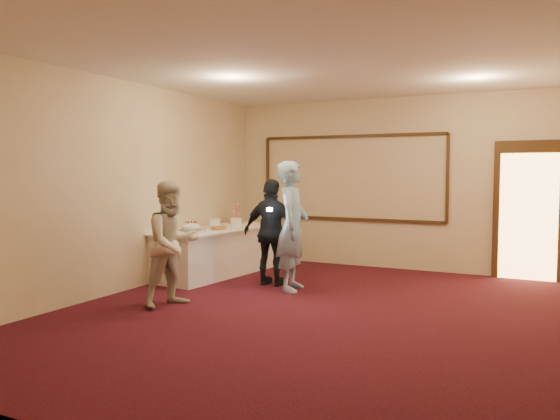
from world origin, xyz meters
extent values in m
plane|color=black|center=(0.00, 0.00, 0.00)|extent=(7.00, 7.00, 0.00)
cube|color=beige|center=(0.00, 3.50, 1.50)|extent=(6.00, 0.04, 3.00)
cube|color=beige|center=(0.00, -3.50, 1.50)|extent=(6.00, 0.04, 3.00)
cube|color=beige|center=(-3.00, 0.00, 1.50)|extent=(0.04, 7.00, 3.00)
cube|color=white|center=(0.00, 0.00, 3.00)|extent=(6.00, 7.00, 0.04)
cube|color=#352210|center=(-0.80, 3.47, 0.85)|extent=(3.40, 0.04, 0.05)
cube|color=#352210|center=(-0.80, 3.47, 2.35)|extent=(3.40, 0.04, 0.05)
cube|color=#352210|center=(-2.50, 3.47, 1.60)|extent=(0.05, 0.04, 1.50)
cube|color=#352210|center=(0.90, 3.47, 1.60)|extent=(0.05, 0.04, 1.50)
cube|color=#352210|center=(2.15, 3.46, 1.10)|extent=(1.05, 0.06, 2.20)
cube|color=#FFBF66|center=(2.15, 3.43, 1.00)|extent=(0.85, 0.02, 2.00)
cube|color=white|center=(-2.51, 1.65, 0.37)|extent=(1.12, 2.48, 0.74)
cube|color=white|center=(-2.51, 1.65, 0.76)|extent=(1.24, 2.62, 0.03)
cube|color=silver|center=(-2.43, 0.81, 0.79)|extent=(0.40, 0.47, 0.04)
ellipsoid|color=white|center=(-2.43, 0.81, 0.87)|extent=(0.28, 0.28, 0.12)
cube|color=silver|center=(-2.34, 0.94, 0.81)|extent=(0.19, 0.26, 0.01)
cylinder|color=#ED5B8C|center=(-2.68, 2.57, 0.96)|extent=(0.02, 0.02, 0.39)
cylinder|color=#ED5B8C|center=(-2.68, 2.57, 0.78)|extent=(0.29, 0.29, 0.01)
cylinder|color=#ED5B8C|center=(-2.68, 2.57, 0.93)|extent=(0.22, 0.22, 0.01)
cylinder|color=#ED5B8C|center=(-2.68, 2.57, 1.09)|extent=(0.16, 0.16, 0.01)
cylinder|color=white|center=(-2.54, 1.64, 0.85)|extent=(0.19, 0.19, 0.16)
cylinder|color=white|center=(-2.54, 1.64, 0.93)|extent=(0.20, 0.20, 0.01)
cylinder|color=white|center=(-2.29, 1.92, 0.85)|extent=(0.19, 0.19, 0.16)
cylinder|color=white|center=(-2.29, 1.92, 0.93)|extent=(0.20, 0.20, 0.01)
cylinder|color=white|center=(-2.32, 1.41, 0.78)|extent=(0.29, 0.29, 0.01)
cylinder|color=brown|center=(-2.32, 1.41, 0.81)|extent=(0.25, 0.25, 0.05)
imported|color=#89B7E4|center=(-0.86, 1.09, 0.93)|extent=(0.57, 0.76, 1.86)
imported|color=beige|center=(-1.84, -0.40, 0.80)|extent=(0.81, 0.92, 1.59)
imported|color=black|center=(-1.28, 1.27, 0.80)|extent=(0.94, 0.39, 1.60)
cube|color=white|center=(-1.17, 0.97, 1.17)|extent=(0.08, 0.06, 0.05)
camera|label=1|loc=(2.42, -5.97, 1.71)|focal=35.00mm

